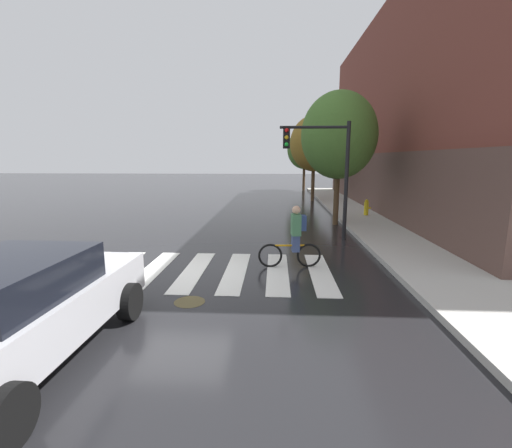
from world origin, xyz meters
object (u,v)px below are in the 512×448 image
object	(u,v)px
sedan_near	(16,310)
fire_hydrant	(366,207)
street_tree_mid	(314,144)
manhole_cover	(190,302)
cyclist	(294,237)
street_tree_near	(339,136)
street_tree_far	(305,149)
traffic_light_near	(324,160)

from	to	relation	value
sedan_near	fire_hydrant	world-z (taller)	sedan_near
street_tree_mid	sedan_near	bearing A→B (deg)	-107.14
manhole_cover	cyclist	distance (m)	3.49
fire_hydrant	street_tree_near	bearing A→B (deg)	-134.45
cyclist	sedan_near	bearing A→B (deg)	-130.81
cyclist	street_tree_near	bearing A→B (deg)	71.33
street_tree_near	street_tree_far	bearing A→B (deg)	90.28
traffic_light_near	cyclist	bearing A→B (deg)	-108.52
sedan_near	fire_hydrant	xyz separation A→B (m)	(8.16, 13.12, -0.29)
fire_hydrant	street_tree_far	size ratio (longest dim) A/B	0.14
cyclist	traffic_light_near	distance (m)	4.22
manhole_cover	street_tree_mid	distance (m)	18.81
sedan_near	street_tree_near	world-z (taller)	street_tree_near
traffic_light_near	street_tree_near	bearing A→B (deg)	71.14
street_tree_near	fire_hydrant	bearing A→B (deg)	45.55
sedan_near	street_tree_far	size ratio (longest dim) A/B	0.83
cyclist	street_tree_far	xyz separation A→B (m)	(2.10, 23.67, 2.92)
traffic_light_near	street_tree_mid	size ratio (longest dim) A/B	0.72
street_tree_far	cyclist	bearing A→B (deg)	-95.06
traffic_light_near	street_tree_near	size ratio (longest dim) A/B	0.73
traffic_light_near	street_tree_mid	world-z (taller)	street_tree_mid
manhole_cover	cyclist	bearing A→B (deg)	47.68
cyclist	manhole_cover	bearing A→B (deg)	-132.32
street_tree_near	street_tree_mid	world-z (taller)	street_tree_mid
cyclist	traffic_light_near	size ratio (longest dim) A/B	0.41
street_tree_mid	fire_hydrant	bearing A→B (deg)	-74.75
street_tree_near	street_tree_mid	size ratio (longest dim) A/B	0.99
sedan_near	street_tree_near	size ratio (longest dim) A/B	0.80
sedan_near	traffic_light_near	world-z (taller)	traffic_light_near
street_tree_mid	street_tree_far	bearing A→B (deg)	89.81
traffic_light_near	street_tree_mid	distance (m)	11.95
manhole_cover	fire_hydrant	size ratio (longest dim) A/B	0.82
street_tree_mid	manhole_cover	bearing A→B (deg)	-103.66
cyclist	fire_hydrant	size ratio (longest dim) A/B	2.19
manhole_cover	fire_hydrant	world-z (taller)	fire_hydrant
manhole_cover	sedan_near	size ratio (longest dim) A/B	0.14
street_tree_mid	street_tree_far	distance (m)	8.29
sedan_near	street_tree_mid	distance (m)	21.36
fire_hydrant	street_tree_near	xyz separation A→B (m)	(-1.82, -1.85, 3.36)
street_tree_near	street_tree_far	distance (m)	17.22
manhole_cover	sedan_near	world-z (taller)	sedan_near
street_tree_far	fire_hydrant	bearing A→B (deg)	-82.94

